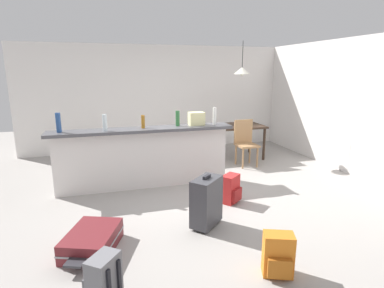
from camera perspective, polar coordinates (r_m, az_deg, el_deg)
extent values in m
cube|color=gray|center=(5.09, 1.20, -9.00)|extent=(13.00, 13.00, 0.05)
cube|color=silver|center=(7.70, -5.62, 8.36)|extent=(6.60, 0.10, 2.50)
cube|color=silver|center=(6.58, 26.79, 6.16)|extent=(0.10, 6.00, 2.50)
cube|color=silver|center=(5.21, -8.75, -2.82)|extent=(2.80, 0.20, 0.95)
cube|color=#4C4C51|center=(5.09, -8.95, 2.59)|extent=(2.96, 0.40, 0.05)
cylinder|color=#284C89|center=(5.08, -23.29, 3.62)|extent=(0.07, 0.07, 0.30)
cylinder|color=silver|center=(4.97, -15.68, 3.80)|extent=(0.07, 0.07, 0.26)
cylinder|color=#9E661E|center=(5.07, -8.96, 4.06)|extent=(0.06, 0.06, 0.21)
cylinder|color=#2D6B38|center=(5.21, -2.65, 4.70)|extent=(0.07, 0.07, 0.26)
cylinder|color=silver|center=(5.38, 4.15, 5.16)|extent=(0.06, 0.06, 0.30)
cube|color=beige|center=(5.31, 0.82, 4.67)|extent=(0.26, 0.18, 0.22)
cube|color=#332319|center=(6.92, 8.30, 3.30)|extent=(1.10, 0.80, 0.04)
cylinder|color=#332319|center=(6.50, 5.48, -0.60)|extent=(0.06, 0.06, 0.70)
cylinder|color=#332319|center=(6.92, 13.05, -0.05)|extent=(0.06, 0.06, 0.70)
cylinder|color=#332319|center=(7.12, 3.47, 0.66)|extent=(0.06, 0.06, 0.70)
cylinder|color=#332319|center=(7.50, 10.54, 1.11)|extent=(0.06, 0.06, 0.70)
cube|color=#9E754C|center=(6.40, 10.02, -0.25)|extent=(0.41, 0.41, 0.04)
cube|color=#9E754C|center=(6.50, 9.37, 2.34)|extent=(0.40, 0.05, 0.48)
cylinder|color=#9E754C|center=(6.24, 9.31, -2.69)|extent=(0.04, 0.04, 0.41)
cylinder|color=#9E754C|center=(6.39, 11.87, -2.42)|extent=(0.04, 0.04, 0.41)
cylinder|color=#9E754C|center=(6.52, 8.04, -1.96)|extent=(0.04, 0.04, 0.41)
cylinder|color=#9E754C|center=(6.66, 10.52, -1.72)|extent=(0.04, 0.04, 0.41)
cylinder|color=black|center=(6.77, 9.27, 15.86)|extent=(0.01, 0.01, 0.55)
cone|color=white|center=(6.76, 9.16, 13.13)|extent=(0.34, 0.34, 0.14)
sphere|color=white|center=(6.76, 9.14, 12.45)|extent=(0.07, 0.07, 0.07)
cube|color=maroon|center=(3.70, -17.81, -16.45)|extent=(0.69, 0.81, 0.22)
cube|color=gray|center=(3.70, -17.81, -16.45)|extent=(0.71, 0.82, 0.02)
cube|color=#2D2D33|center=(3.39, -20.62, -19.72)|extent=(0.22, 0.20, 0.02)
cube|color=red|center=(4.67, 7.01, -8.11)|extent=(0.33, 0.31, 0.42)
cube|color=maroon|center=(4.65, 8.19, -9.22)|extent=(0.21, 0.18, 0.19)
cube|color=black|center=(4.67, 5.50, -8.37)|extent=(0.04, 0.04, 0.36)
cube|color=black|center=(4.78, 6.34, -7.85)|extent=(0.04, 0.04, 0.36)
cube|color=#38383D|center=(3.92, 2.66, -10.45)|extent=(0.49, 0.48, 0.60)
cylinder|color=black|center=(4.20, 3.87, -13.28)|extent=(0.06, 0.06, 0.06)
cylinder|color=black|center=(3.90, 1.26, -15.46)|extent=(0.06, 0.06, 0.06)
cube|color=#232328|center=(3.80, 2.71, -6.03)|extent=(0.13, 0.13, 0.04)
cube|color=slate|center=(2.93, -15.80, -22.67)|extent=(0.31, 0.33, 0.42)
cube|color=#515155|center=(3.03, -17.50, -23.15)|extent=(0.18, 0.21, 0.19)
cube|color=black|center=(2.94, -13.19, -22.91)|extent=(0.04, 0.04, 0.36)
cube|color=orange|center=(3.23, 15.48, -18.90)|extent=(0.33, 0.27, 0.42)
cube|color=#AB5918|center=(3.18, 15.75, -21.07)|extent=(0.23, 0.14, 0.19)
cube|color=black|center=(3.32, 13.90, -18.33)|extent=(0.04, 0.04, 0.36)
cube|color=black|center=(3.34, 16.39, -18.25)|extent=(0.04, 0.04, 0.36)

